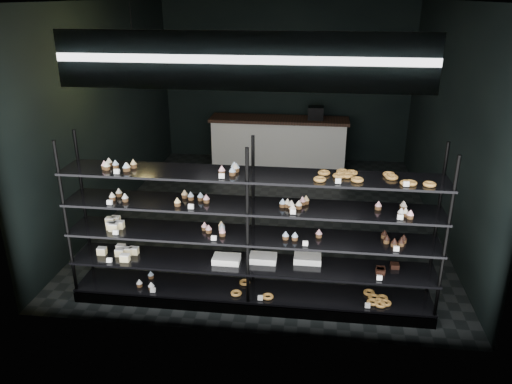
% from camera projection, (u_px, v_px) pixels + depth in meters
% --- Properties ---
extents(room, '(5.01, 6.01, 3.20)m').
position_uv_depth(room, '(272.00, 116.00, 7.37)').
color(room, black).
rests_on(room, ground).
extents(display_shelf, '(4.00, 0.50, 1.91)m').
position_uv_depth(display_shelf, '(249.00, 254.00, 5.47)').
color(display_shelf, black).
rests_on(display_shelf, room).
extents(signage, '(3.30, 0.05, 0.50)m').
position_uv_depth(signage, '(241.00, 61.00, 4.24)').
color(signage, '#0B1B39').
rests_on(signage, room).
extents(pendant_lamp, '(0.33, 0.33, 0.89)m').
position_uv_depth(pendant_lamp, '(135.00, 64.00, 6.32)').
color(pendant_lamp, black).
rests_on(pendant_lamp, room).
extents(service_counter, '(2.76, 0.65, 1.23)m').
position_uv_depth(service_counter, '(279.00, 141.00, 10.09)').
color(service_counter, silver).
rests_on(service_counter, room).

